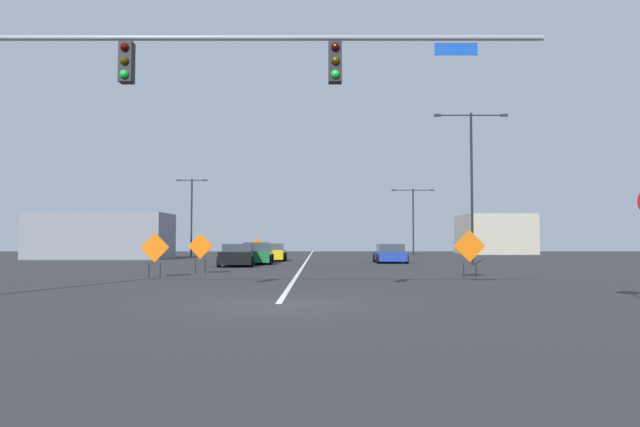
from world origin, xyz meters
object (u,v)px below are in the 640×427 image
at_px(construction_sign_right_shoulder, 198,248).
at_px(street_lamp_far_left, 469,175).
at_px(car_blue_far, 387,254).
at_px(car_black_passing, 235,255).
at_px(construction_sign_left_shoulder, 254,246).
at_px(street_lamp_far_right, 189,210).
at_px(construction_sign_left_lane, 152,249).
at_px(traffic_signal_assembly, 129,84).
at_px(street_lamp_near_left, 411,214).
at_px(car_yellow_approaching, 270,253).
at_px(construction_sign_median_far, 467,248).
at_px(car_green_near, 255,254).

bearing_deg(construction_sign_right_shoulder, street_lamp_far_left, 31.39).
distance_m(car_blue_far, car_black_passing, 11.14).
bearing_deg(construction_sign_left_shoulder, street_lamp_far_left, -34.07).
xyz_separation_m(street_lamp_far_right, car_blue_far, (17.24, -14.09, -3.80)).
relative_size(construction_sign_left_lane, car_blue_far, 0.50).
distance_m(traffic_signal_assembly, street_lamp_far_left, 26.42).
relative_size(street_lamp_near_left, street_lamp_far_left, 0.71).
height_order(construction_sign_left_lane, car_blue_far, construction_sign_left_lane).
bearing_deg(car_black_passing, street_lamp_far_right, 110.84).
relative_size(street_lamp_far_right, car_yellow_approaching, 1.96).
relative_size(construction_sign_median_far, car_black_passing, 0.47).
height_order(street_lamp_near_left, car_black_passing, street_lamp_near_left).
bearing_deg(car_yellow_approaching, street_lamp_far_right, 129.61).
relative_size(construction_sign_left_shoulder, car_green_near, 0.42).
bearing_deg(car_black_passing, construction_sign_median_far, -42.50).
bearing_deg(car_green_near, construction_sign_median_far, -52.05).
relative_size(car_green_near, car_blue_far, 1.13).
bearing_deg(car_yellow_approaching, car_blue_far, -22.92).
distance_m(construction_sign_left_shoulder, car_blue_far, 12.12).
bearing_deg(street_lamp_near_left, construction_sign_right_shoulder, -115.41).
distance_m(construction_sign_left_shoulder, car_yellow_approaching, 3.42).
xyz_separation_m(street_lamp_far_left, construction_sign_median_far, (-3.37, -11.95, -4.54)).
height_order(traffic_signal_assembly, street_lamp_far_right, street_lamp_far_right).
height_order(street_lamp_near_left, construction_sign_left_shoulder, street_lamp_near_left).
bearing_deg(construction_sign_right_shoulder, street_lamp_near_left, 64.59).
bearing_deg(car_yellow_approaching, car_green_near, -96.22).
bearing_deg(construction_sign_left_lane, car_yellow_approaching, 79.79).
bearing_deg(street_lamp_far_left, street_lamp_near_left, 89.85).
bearing_deg(traffic_signal_assembly, car_blue_far, 69.07).
relative_size(street_lamp_far_right, construction_sign_left_lane, 3.88).
relative_size(construction_sign_median_far, car_green_near, 0.47).
relative_size(car_blue_far, car_yellow_approaching, 1.00).
bearing_deg(car_yellow_approaching, construction_sign_left_lane, -100.21).
relative_size(street_lamp_far_right, car_blue_far, 1.95).
xyz_separation_m(construction_sign_right_shoulder, car_yellow_approaching, (2.03, 16.59, -0.61)).
distance_m(construction_sign_left_shoulder, car_green_near, 8.46).
distance_m(traffic_signal_assembly, construction_sign_right_shoulder, 13.30).
height_order(street_lamp_far_right, car_green_near, street_lamp_far_right).
bearing_deg(street_lamp_near_left, construction_sign_left_shoulder, -138.91).
xyz_separation_m(construction_sign_median_far, car_blue_far, (-1.51, 15.45, -0.63)).
relative_size(construction_sign_left_lane, construction_sign_left_shoulder, 1.06).
distance_m(street_lamp_far_left, construction_sign_right_shoulder, 18.72).
bearing_deg(car_yellow_approaching, street_lamp_near_left, 50.06).
relative_size(street_lamp_near_left, construction_sign_right_shoulder, 3.59).
distance_m(car_green_near, car_blue_far, 9.34).
relative_size(construction_sign_left_shoulder, car_yellow_approaching, 0.47).
bearing_deg(construction_sign_right_shoulder, construction_sign_left_lane, -119.05).
bearing_deg(street_lamp_near_left, construction_sign_median_far, -95.56).
relative_size(street_lamp_far_left, car_green_near, 2.26).
bearing_deg(car_yellow_approaching, street_lamp_far_left, -27.89).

